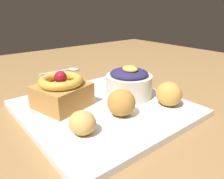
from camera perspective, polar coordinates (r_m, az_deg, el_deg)
name	(u,v)px	position (r m, az deg, el deg)	size (l,w,h in m)	color
dining_table	(147,111)	(0.63, 9.31, -5.69)	(1.24, 1.11, 0.73)	olive
front_plate	(104,108)	(0.42, -2.12, -4.93)	(0.29, 0.29, 0.01)	white
cake_slice	(62,92)	(0.42, -13.10, -0.54)	(0.10, 0.11, 0.07)	#B77F3D
berry_ramekin	(129,83)	(0.45, 4.47, 1.75)	(0.10, 0.10, 0.07)	silver
fritter_front	(82,123)	(0.33, -7.87, -8.69)	(0.04, 0.04, 0.04)	tan
fritter_middle	(121,103)	(0.37, 2.45, -3.51)	(0.05, 0.05, 0.05)	#BC7F38
fritter_back	(169,94)	(0.43, 14.77, -1.13)	(0.05, 0.05, 0.05)	gold
spoon	(66,70)	(0.70, -12.08, 4.97)	(0.04, 0.13, 0.00)	silver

